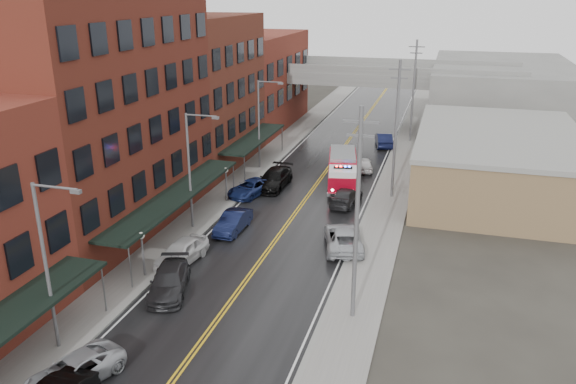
# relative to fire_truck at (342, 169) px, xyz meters

# --- Properties ---
(road) EXTENTS (11.00, 160.00, 0.02)m
(road) POSITION_rel_fire_truck_xyz_m (-2.38, -7.00, -1.59)
(road) COLOR black
(road) RESTS_ON ground
(sidewalk_left) EXTENTS (3.00, 160.00, 0.15)m
(sidewalk_left) POSITION_rel_fire_truck_xyz_m (-9.68, -7.00, -1.53)
(sidewalk_left) COLOR slate
(sidewalk_left) RESTS_ON ground
(sidewalk_right) EXTENTS (3.00, 160.00, 0.15)m
(sidewalk_right) POSITION_rel_fire_truck_xyz_m (4.92, -7.00, -1.53)
(sidewalk_right) COLOR slate
(sidewalk_right) RESTS_ON ground
(curb_left) EXTENTS (0.30, 160.00, 0.15)m
(curb_left) POSITION_rel_fire_truck_xyz_m (-8.03, -7.00, -1.53)
(curb_left) COLOR gray
(curb_left) RESTS_ON ground
(curb_right) EXTENTS (0.30, 160.00, 0.15)m
(curb_right) POSITION_rel_fire_truck_xyz_m (3.27, -7.00, -1.53)
(curb_right) COLOR gray
(curb_right) RESTS_ON ground
(brick_building_b) EXTENTS (9.00, 20.00, 18.00)m
(brick_building_b) POSITION_rel_fire_truck_xyz_m (-15.68, -14.00, 7.40)
(brick_building_b) COLOR #5F2819
(brick_building_b) RESTS_ON ground
(brick_building_c) EXTENTS (9.00, 15.00, 15.00)m
(brick_building_c) POSITION_rel_fire_truck_xyz_m (-15.68, 3.50, 5.90)
(brick_building_c) COLOR #5B2C1B
(brick_building_c) RESTS_ON ground
(brick_building_far) EXTENTS (9.00, 20.00, 12.00)m
(brick_building_far) POSITION_rel_fire_truck_xyz_m (-15.68, 21.00, 4.40)
(brick_building_far) COLOR brown
(brick_building_far) RESTS_ON ground
(tan_building) EXTENTS (14.00, 22.00, 5.00)m
(tan_building) POSITION_rel_fire_truck_xyz_m (13.62, 3.00, 0.90)
(tan_building) COLOR olive
(tan_building) RESTS_ON ground
(right_far_block) EXTENTS (18.00, 30.00, 8.00)m
(right_far_block) POSITION_rel_fire_truck_xyz_m (15.62, 33.00, 2.40)
(right_far_block) COLOR slate
(right_far_block) RESTS_ON ground
(awning_1) EXTENTS (2.60, 18.00, 3.09)m
(awning_1) POSITION_rel_fire_truck_xyz_m (-9.87, -14.00, 1.39)
(awning_1) COLOR black
(awning_1) RESTS_ON ground
(awning_2) EXTENTS (2.60, 13.00, 3.09)m
(awning_2) POSITION_rel_fire_truck_xyz_m (-9.87, 3.50, 1.39)
(awning_2) COLOR black
(awning_2) RESTS_ON ground
(globe_lamp_1) EXTENTS (0.44, 0.44, 3.12)m
(globe_lamp_1) POSITION_rel_fire_truck_xyz_m (-8.78, -21.00, 0.71)
(globe_lamp_1) COLOR #59595B
(globe_lamp_1) RESTS_ON ground
(globe_lamp_2) EXTENTS (0.44, 0.44, 3.12)m
(globe_lamp_2) POSITION_rel_fire_truck_xyz_m (-8.78, -7.00, 0.71)
(globe_lamp_2) COLOR #59595B
(globe_lamp_2) RESTS_ON ground
(street_lamp_0) EXTENTS (2.64, 0.22, 9.00)m
(street_lamp_0) POSITION_rel_fire_truck_xyz_m (-8.93, -29.00, 3.59)
(street_lamp_0) COLOR #59595B
(street_lamp_0) RESTS_ON ground
(street_lamp_1) EXTENTS (2.64, 0.22, 9.00)m
(street_lamp_1) POSITION_rel_fire_truck_xyz_m (-8.93, -13.00, 3.59)
(street_lamp_1) COLOR #59595B
(street_lamp_1) RESTS_ON ground
(street_lamp_2) EXTENTS (2.64, 0.22, 9.00)m
(street_lamp_2) POSITION_rel_fire_truck_xyz_m (-8.93, 3.00, 3.59)
(street_lamp_2) COLOR #59595B
(street_lamp_2) RESTS_ON ground
(utility_pole_0) EXTENTS (1.80, 0.24, 12.00)m
(utility_pole_0) POSITION_rel_fire_truck_xyz_m (4.82, -22.00, 4.71)
(utility_pole_0) COLOR #59595B
(utility_pole_0) RESTS_ON ground
(utility_pole_1) EXTENTS (1.80, 0.24, 12.00)m
(utility_pole_1) POSITION_rel_fire_truck_xyz_m (4.82, -2.00, 4.71)
(utility_pole_1) COLOR #59595B
(utility_pole_1) RESTS_ON ground
(utility_pole_2) EXTENTS (1.80, 0.24, 12.00)m
(utility_pole_2) POSITION_rel_fire_truck_xyz_m (4.82, 18.00, 4.71)
(utility_pole_2) COLOR #59595B
(utility_pole_2) RESTS_ON ground
(overpass) EXTENTS (40.00, 10.00, 7.50)m
(overpass) POSITION_rel_fire_truck_xyz_m (-2.38, 25.00, 4.39)
(overpass) COLOR slate
(overpass) RESTS_ON ground
(fire_truck) EXTENTS (4.43, 8.43, 2.95)m
(fire_truck) POSITION_rel_fire_truck_xyz_m (0.00, 0.00, 0.00)
(fire_truck) COLOR maroon
(fire_truck) RESTS_ON ground
(parked_car_left_2) EXTENTS (3.77, 5.34, 1.35)m
(parked_car_left_2) POSITION_rel_fire_truck_xyz_m (-6.68, -31.20, -0.92)
(parked_car_left_2) COLOR #9B9EA3
(parked_car_left_2) RESTS_ON ground
(parked_car_left_3) EXTENTS (3.53, 5.53, 1.49)m
(parked_car_left_3) POSITION_rel_fire_truck_xyz_m (-6.36, -22.28, -0.85)
(parked_car_left_3) COLOR #232326
(parked_car_left_3) RESTS_ON ground
(parked_car_left_4) EXTENTS (2.49, 4.89, 1.60)m
(parked_car_left_4) POSITION_rel_fire_truck_xyz_m (-7.38, -18.49, -0.80)
(parked_car_left_4) COLOR silver
(parked_car_left_4) RESTS_ON ground
(parked_car_left_5) EXTENTS (1.69, 4.56, 1.49)m
(parked_car_left_5) POSITION_rel_fire_truck_xyz_m (-5.98, -12.63, -0.86)
(parked_car_left_5) COLOR #0E1434
(parked_car_left_5) RESTS_ON ground
(parked_car_left_6) EXTENTS (3.60, 5.36, 1.37)m
(parked_car_left_6) POSITION_rel_fire_truck_xyz_m (-7.38, -4.81, -0.92)
(parked_car_left_6) COLOR navy
(parked_car_left_6) RESTS_ON ground
(parked_car_left_7) EXTENTS (2.47, 5.84, 1.68)m
(parked_car_left_7) POSITION_rel_fire_truck_xyz_m (-5.98, -2.20, -0.76)
(parked_car_left_7) COLOR black
(parked_car_left_7) RESTS_ON ground
(parked_car_right_0) EXTENTS (3.92, 6.03, 1.54)m
(parked_car_right_0) POSITION_rel_fire_truck_xyz_m (2.62, -13.20, -0.83)
(parked_car_right_0) COLOR #A4A7AC
(parked_car_right_0) RESTS_ON ground
(parked_car_right_1) EXTENTS (2.45, 5.04, 1.41)m
(parked_car_right_1) POSITION_rel_fire_truck_xyz_m (1.22, -4.63, -0.89)
(parked_car_right_1) COLOR #242426
(parked_car_right_1) RESTS_ON ground
(parked_car_right_2) EXTENTS (2.51, 4.21, 1.34)m
(parked_car_right_2) POSITION_rel_fire_truck_xyz_m (1.22, 5.25, -0.93)
(parked_car_right_2) COLOR silver
(parked_car_right_2) RESTS_ON ground
(parked_car_right_3) EXTENTS (2.69, 5.13, 1.61)m
(parked_car_right_3) POSITION_rel_fire_truck_xyz_m (2.03, 15.20, -0.80)
(parked_car_right_3) COLOR black
(parked_car_right_3) RESTS_ON ground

